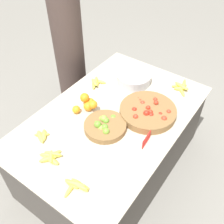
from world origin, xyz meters
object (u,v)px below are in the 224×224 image
(tomato_basket, at_px, (148,111))
(vendor_person, at_px, (69,52))
(metal_bowl, at_px, (134,78))
(price_sign, at_px, (146,140))
(lime_bowl, at_px, (105,126))

(tomato_basket, distance_m, vendor_person, 1.17)
(metal_bowl, bearing_deg, vendor_person, 91.47)
(metal_bowl, distance_m, vendor_person, 0.80)
(price_sign, bearing_deg, lime_bowl, 95.16)
(lime_bowl, xyz_separation_m, price_sign, (0.06, -0.34, 0.01))
(lime_bowl, height_order, metal_bowl, lime_bowl)
(lime_bowl, bearing_deg, price_sign, -80.20)
(vendor_person, bearing_deg, price_sign, -113.81)
(tomato_basket, distance_m, price_sign, 0.31)
(tomato_basket, bearing_deg, metal_bowl, 47.29)
(lime_bowl, relative_size, tomato_basket, 0.71)
(metal_bowl, xyz_separation_m, vendor_person, (-0.02, 0.80, 0.01))
(lime_bowl, relative_size, price_sign, 2.51)
(lime_bowl, xyz_separation_m, vendor_person, (0.62, 0.94, 0.03))
(price_sign, distance_m, vendor_person, 1.39)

